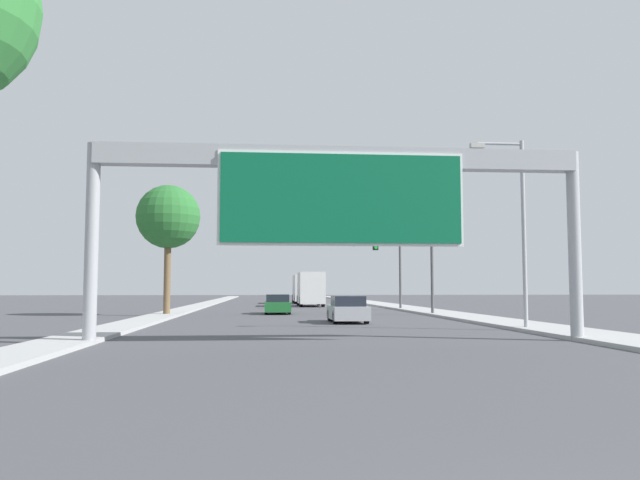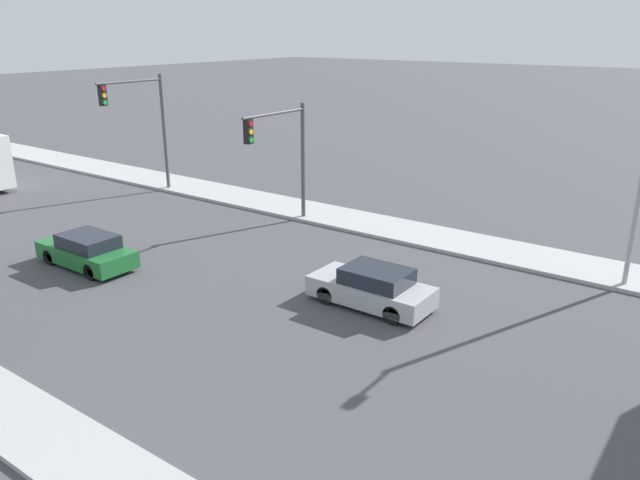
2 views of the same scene
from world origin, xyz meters
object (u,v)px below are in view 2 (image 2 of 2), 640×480
(car_far_left, at_px, (87,251))
(traffic_light_near_intersection, at_px, (285,146))
(traffic_light_mid_block, at_px, (145,116))
(car_near_right, at_px, (372,288))

(car_far_left, distance_m, traffic_light_near_intersection, 9.88)
(car_far_left, distance_m, traffic_light_mid_block, 12.01)
(car_near_right, height_order, traffic_light_mid_block, traffic_light_mid_block)
(traffic_light_near_intersection, bearing_deg, car_near_right, -123.35)
(car_far_left, relative_size, car_near_right, 1.03)
(car_far_left, xyz_separation_m, car_near_right, (3.50, -11.12, 0.02))
(car_far_left, relative_size, traffic_light_near_intersection, 0.77)
(car_near_right, distance_m, traffic_light_mid_block, 19.32)
(traffic_light_near_intersection, height_order, traffic_light_mid_block, traffic_light_mid_block)
(traffic_light_near_intersection, relative_size, traffic_light_mid_block, 0.86)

